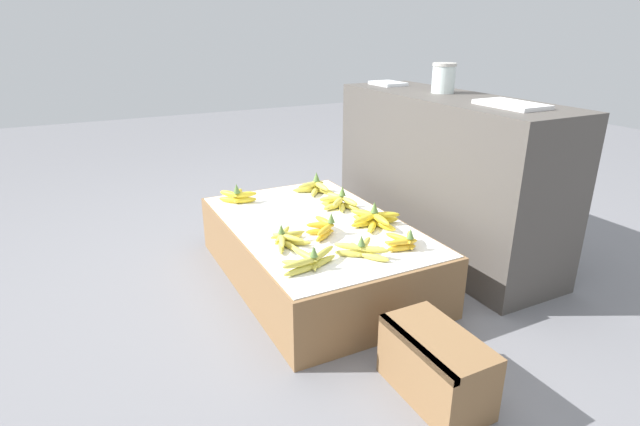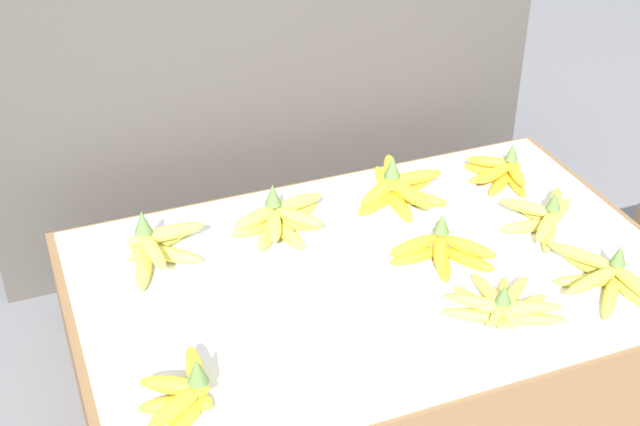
# 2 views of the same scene
# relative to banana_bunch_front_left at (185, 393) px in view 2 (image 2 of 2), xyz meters

# --- Properties ---
(ground_plane) EXTENTS (10.00, 10.00, 0.00)m
(ground_plane) POSITION_rel_banana_bunch_front_left_xyz_m (0.45, 0.23, -0.31)
(ground_plane) COLOR slate
(display_platform) EXTENTS (1.21, 0.77, 0.28)m
(display_platform) POSITION_rel_banana_bunch_front_left_xyz_m (0.45, 0.23, -0.17)
(display_platform) COLOR olive
(display_platform) RESTS_ON ground_plane
(back_vendor_table) EXTENTS (1.38, 0.45, 0.82)m
(back_vendor_table) POSITION_rel_banana_bunch_front_left_xyz_m (0.42, 1.00, 0.10)
(back_vendor_table) COLOR #4C4742
(back_vendor_table) RESTS_ON ground_plane
(banana_bunch_front_left) EXTENTS (0.13, 0.19, 0.11)m
(banana_bunch_front_left) POSITION_rel_banana_bunch_front_left_xyz_m (0.00, 0.00, 0.00)
(banana_bunch_front_left) COLOR yellow
(banana_bunch_front_left) RESTS_ON display_platform
(banana_bunch_front_midright) EXTENTS (0.22, 0.18, 0.09)m
(banana_bunch_front_midright) POSITION_rel_banana_bunch_front_left_xyz_m (0.61, 0.01, -0.01)
(banana_bunch_front_midright) COLOR #DBCC4C
(banana_bunch_front_midright) RESTS_ON display_platform
(banana_bunch_front_right) EXTENTS (0.18, 0.26, 0.10)m
(banana_bunch_front_right) POSITION_rel_banana_bunch_front_left_xyz_m (0.84, 0.01, -0.00)
(banana_bunch_front_right) COLOR gold
(banana_bunch_front_right) RESTS_ON display_platform
(banana_bunch_middle_midright) EXTENTS (0.21, 0.13, 0.10)m
(banana_bunch_middle_midright) POSITION_rel_banana_bunch_front_left_xyz_m (0.58, 0.20, -0.00)
(banana_bunch_middle_midright) COLOR gold
(banana_bunch_middle_midright) RESTS_ON display_platform
(banana_bunch_middle_right) EXTENTS (0.22, 0.20, 0.10)m
(banana_bunch_middle_right) POSITION_rel_banana_bunch_front_left_xyz_m (0.84, 0.24, -0.00)
(banana_bunch_middle_right) COLOR #DBCC4C
(banana_bunch_middle_right) RESTS_ON display_platform
(banana_bunch_back_left) EXTENTS (0.18, 0.20, 0.11)m
(banana_bunch_back_left) POSITION_rel_banana_bunch_front_left_xyz_m (0.05, 0.43, 0.00)
(banana_bunch_back_left) COLOR #DBCC4C
(banana_bunch_back_left) RESTS_ON display_platform
(banana_bunch_back_midleft) EXTENTS (0.22, 0.17, 0.11)m
(banana_bunch_back_midleft) POSITION_rel_banana_bunch_front_left_xyz_m (0.32, 0.43, 0.00)
(banana_bunch_back_midleft) COLOR #DBCC4C
(banana_bunch_back_midleft) RESTS_ON display_platform
(banana_bunch_back_midright) EXTENTS (0.24, 0.25, 0.11)m
(banana_bunch_back_midright) POSITION_rel_banana_bunch_front_left_xyz_m (0.60, 0.45, 0.00)
(banana_bunch_back_midright) COLOR yellow
(banana_bunch_back_midright) RESTS_ON display_platform
(banana_bunch_back_right) EXTENTS (0.14, 0.19, 0.09)m
(banana_bunch_back_right) POSITION_rel_banana_bunch_front_left_xyz_m (0.86, 0.44, -0.00)
(banana_bunch_back_right) COLOR gold
(banana_bunch_back_right) RESTS_ON display_platform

